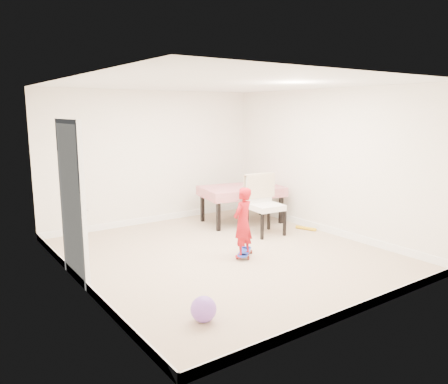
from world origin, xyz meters
TOP-DOWN VIEW (x-y plane):
  - ground at (0.00, 0.00)m, footprint 5.00×5.00m
  - ceiling at (0.00, 0.00)m, footprint 4.50×5.00m
  - wall_back at (0.00, 2.48)m, footprint 4.50×0.04m
  - wall_front at (0.00, -2.48)m, footprint 4.50×0.04m
  - wall_left at (-2.23, 0.00)m, footprint 0.04×5.00m
  - wall_right at (2.23, 0.00)m, footprint 0.04×5.00m
  - door at (-2.22, 0.30)m, footprint 0.11×0.94m
  - baseboard_back at (0.00, 2.49)m, footprint 4.50×0.02m
  - baseboard_front at (0.00, -2.49)m, footprint 4.50×0.02m
  - baseboard_left at (-2.24, 0.00)m, footprint 0.02×5.00m
  - baseboard_right at (2.24, 0.00)m, footprint 0.02×5.00m
  - dining_table at (1.41, 1.45)m, footprint 1.70×1.24m
  - dining_chair at (1.24, 0.51)m, footprint 0.65×0.72m
  - skateboard at (0.18, -0.24)m, footprint 0.53×0.52m
  - child at (0.09, -0.30)m, footprint 0.45×0.37m
  - balloon at (-1.48, -1.67)m, footprint 0.28×0.28m
  - foam_toy at (2.05, 0.29)m, footprint 0.20×0.39m

SIDE VIEW (x-z plane):
  - ground at x=0.00m, z-range 0.00..0.00m
  - foam_toy at x=2.05m, z-range 0.00..0.06m
  - skateboard at x=0.18m, z-range 0.00..0.08m
  - baseboard_back at x=0.00m, z-range 0.00..0.12m
  - baseboard_front at x=0.00m, z-range 0.00..0.12m
  - baseboard_left at x=-2.24m, z-range 0.00..0.12m
  - baseboard_right at x=2.24m, z-range 0.00..0.12m
  - balloon at x=-1.48m, z-range 0.00..0.28m
  - dining_table at x=1.41m, z-range 0.00..0.73m
  - child at x=0.09m, z-range 0.00..1.06m
  - dining_chair at x=1.24m, z-range 0.00..1.09m
  - door at x=-2.22m, z-range -0.03..2.08m
  - wall_back at x=0.00m, z-range 0.00..2.60m
  - wall_front at x=0.00m, z-range 0.00..2.60m
  - wall_left at x=-2.23m, z-range 0.00..2.60m
  - wall_right at x=2.23m, z-range 0.00..2.60m
  - ceiling at x=0.00m, z-range 2.56..2.60m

